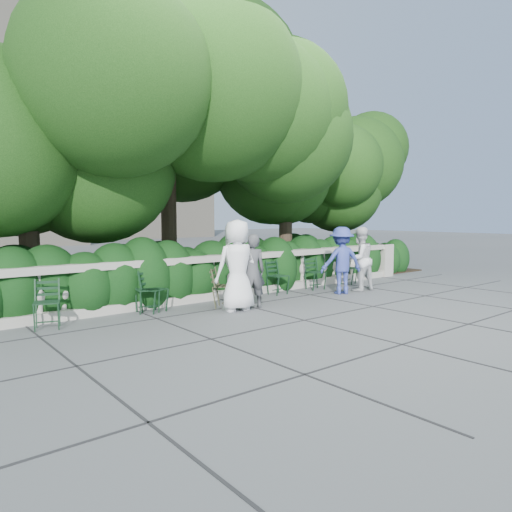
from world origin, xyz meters
TOP-DOWN VIEW (x-y plane):
  - ground at (0.00, 0.00)m, footprint 90.00×90.00m
  - balustrade at (0.00, 1.80)m, footprint 12.00×0.44m
  - shrub_hedge at (0.00, 3.00)m, footprint 15.00×2.60m
  - tree_canopy at (0.69, 3.19)m, footprint 15.04×6.52m
  - chair_a at (-4.30, 1.11)m, footprint 0.57×0.59m
  - chair_b at (-2.22, 1.21)m, footprint 0.58×0.60m
  - chair_c at (-2.41, 1.27)m, footprint 0.52×0.55m
  - chair_d at (0.96, 1.20)m, footprint 0.48×0.52m
  - chair_e at (3.63, 1.24)m, footprint 0.59×0.61m
  - chair_f at (2.17, 1.16)m, footprint 0.51×0.54m
  - chair_weathered at (-0.86, 0.75)m, footprint 0.65×0.65m
  - person_businessman at (-0.91, 0.47)m, footprint 0.94×0.67m
  - person_woman_grey at (-0.54, 0.46)m, footprint 0.65×0.55m
  - person_casual_man at (2.92, 0.47)m, footprint 0.86×0.71m
  - person_older_blue at (2.21, 0.47)m, footprint 1.19×0.94m

SIDE VIEW (x-z plane):
  - ground at x=0.00m, z-range 0.00..0.00m
  - shrub_hedge at x=0.00m, z-range -0.85..0.85m
  - chair_a at x=-4.30m, z-range -0.42..0.42m
  - chair_b at x=-2.22m, z-range -0.42..0.42m
  - chair_c at x=-2.41m, z-range -0.42..0.42m
  - chair_d at x=0.96m, z-range -0.42..0.42m
  - chair_e at x=3.63m, z-range -0.42..0.42m
  - chair_f at x=2.17m, z-range -0.42..0.42m
  - chair_weathered at x=-0.86m, z-range -0.42..0.42m
  - balustrade at x=0.00m, z-range -0.01..0.99m
  - person_woman_grey at x=-0.54m, z-range 0.00..1.51m
  - person_casual_man at x=2.92m, z-range 0.00..1.60m
  - person_older_blue at x=2.21m, z-range 0.00..1.61m
  - person_businessman at x=-0.91m, z-range 0.00..1.80m
  - tree_canopy at x=0.69m, z-range 0.57..7.35m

